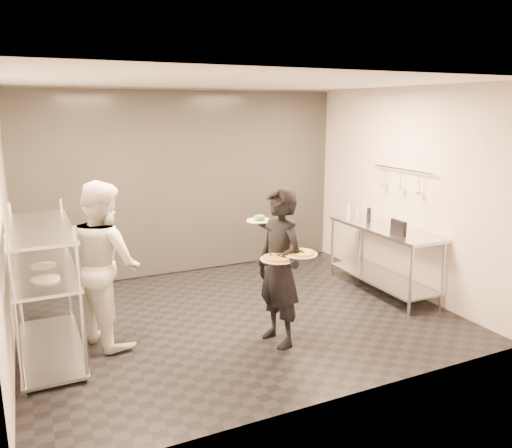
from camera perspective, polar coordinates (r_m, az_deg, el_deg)
name	(u,v)px	position (r m, az deg, el deg)	size (l,w,h in m)	color
room_shell	(205,191)	(6.93, -5.89, 3.80)	(5.00, 4.00, 2.80)	black
pass_rack	(45,283)	(5.56, -22.96, -6.26)	(0.60, 1.60, 1.50)	silver
prep_counter	(383,248)	(7.14, 14.32, -2.63)	(0.60, 1.80, 0.92)	silver
utensil_rail	(401,181)	(7.11, 16.29, 4.78)	(0.07, 1.20, 0.31)	silver
waiter	(280,268)	(5.32, 2.70, -5.01)	(0.63, 0.41, 1.72)	black
chef	(104,263)	(5.60, -16.96, -4.29)	(0.87, 0.68, 1.79)	silver
pizza_plate_near	(278,258)	(5.09, 2.50, -3.91)	(0.36, 0.36, 0.05)	white
pizza_plate_far	(300,253)	(5.12, 5.09, -3.31)	(0.35, 0.35, 0.05)	white
salad_plate	(260,219)	(5.43, 0.41, 0.59)	(0.28, 0.28, 0.07)	white
pos_monitor	(398,227)	(6.66, 15.96, -0.38)	(0.05, 0.27, 0.19)	black
bottle_green	(349,212)	(7.42, 10.54, 1.41)	(0.06, 0.06, 0.23)	#95A294
bottle_clear	(358,211)	(7.55, 11.55, 1.48)	(0.06, 0.06, 0.21)	#95A294
bottle_dark	(369,215)	(7.30, 12.77, 1.02)	(0.06, 0.06, 0.21)	black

